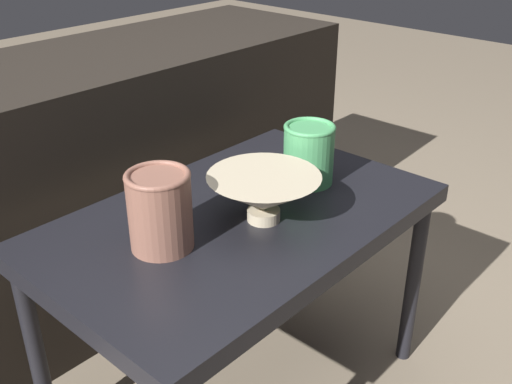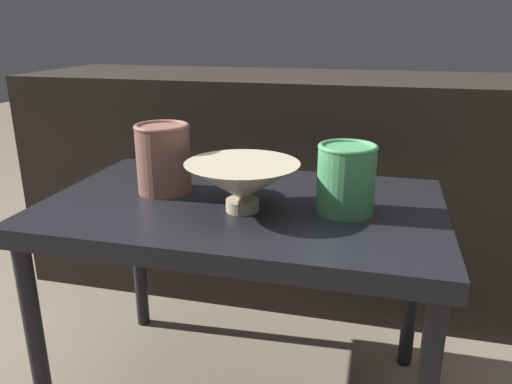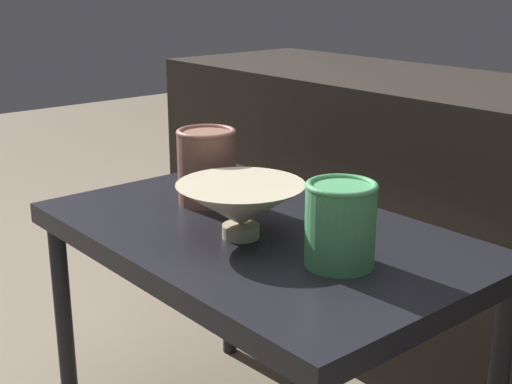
{
  "view_description": "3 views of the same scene",
  "coord_description": "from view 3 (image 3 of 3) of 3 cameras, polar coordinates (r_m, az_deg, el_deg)",
  "views": [
    {
      "loc": [
        -0.78,
        -0.75,
        1.11
      ],
      "look_at": [
        -0.0,
        -0.05,
        0.57
      ],
      "focal_mm": 42.0,
      "sensor_mm": 36.0,
      "label": 1
    },
    {
      "loc": [
        0.27,
        -0.96,
        0.86
      ],
      "look_at": [
        0.04,
        -0.06,
        0.55
      ],
      "focal_mm": 35.0,
      "sensor_mm": 36.0,
      "label": 2
    },
    {
      "loc": [
        0.94,
        -0.8,
        0.95
      ],
      "look_at": [
        0.03,
        -0.03,
        0.58
      ],
      "focal_mm": 50.0,
      "sensor_mm": 36.0,
      "label": 3
    }
  ],
  "objects": [
    {
      "name": "vase_colorful_right",
      "position": [
        1.14,
        6.77,
        -2.46
      ],
      "size": [
        0.12,
        0.12,
        0.14
      ],
      "color": "#47995B",
      "rests_on": "table"
    },
    {
      "name": "vase_textured_left",
      "position": [
        1.44,
        -3.96,
        2.17
      ],
      "size": [
        0.12,
        0.12,
        0.15
      ],
      "color": "brown",
      "rests_on": "table"
    },
    {
      "name": "couch_backdrop",
      "position": [
        1.81,
        15.53,
        -2.83
      ],
      "size": [
        1.74,
        0.5,
        0.71
      ],
      "color": "black",
      "rests_on": "ground_plane"
    },
    {
      "name": "table",
      "position": [
        1.33,
        0.21,
        -4.97
      ],
      "size": [
        0.83,
        0.52,
        0.5
      ],
      "color": "black",
      "rests_on": "ground_plane"
    },
    {
      "name": "bowl",
      "position": [
        1.25,
        -1.23,
        -1.06
      ],
      "size": [
        0.23,
        0.23,
        0.1
      ],
      "color": "#C1B293",
      "rests_on": "table"
    }
  ]
}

